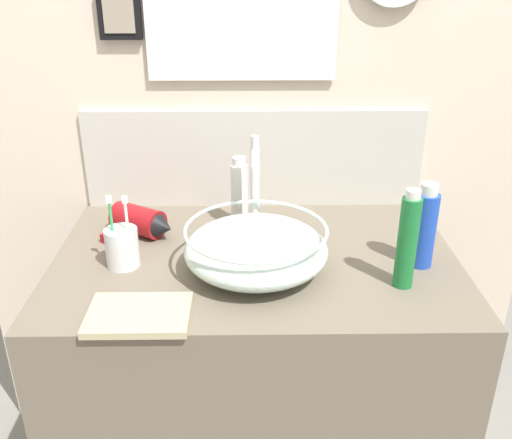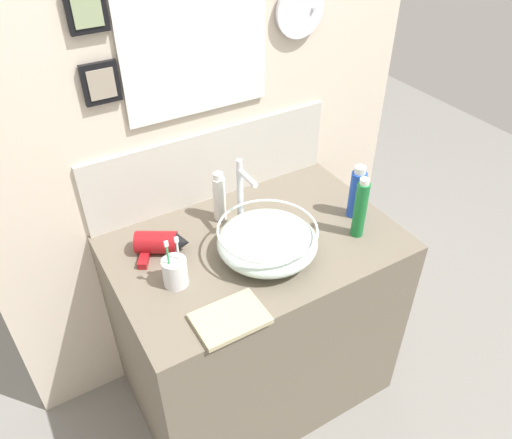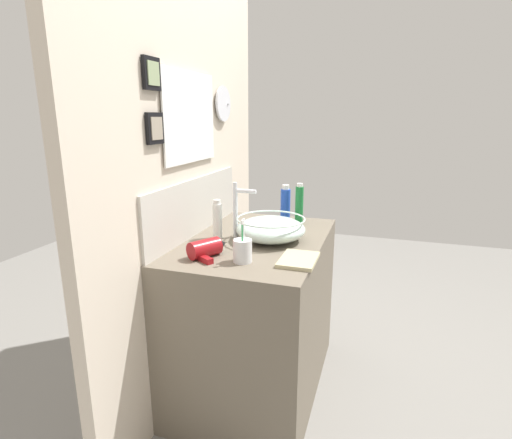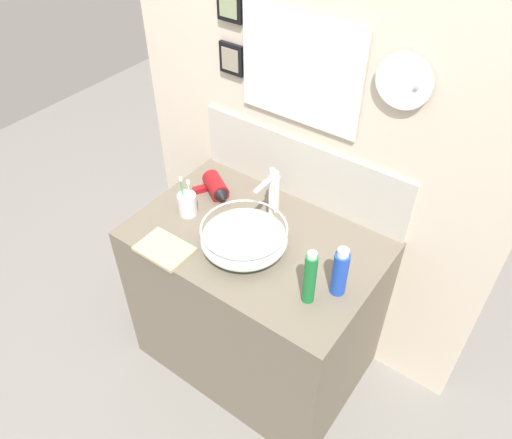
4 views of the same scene
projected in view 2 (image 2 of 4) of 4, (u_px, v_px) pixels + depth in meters
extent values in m
plane|color=gray|center=(256.00, 380.00, 2.26)|extent=(6.00, 6.00, 0.00)
cube|color=#6B6051|center=(256.00, 320.00, 2.01)|extent=(1.01, 0.66, 0.83)
cube|color=beige|center=(204.00, 102.00, 1.76)|extent=(1.70, 0.06, 2.42)
cube|color=beige|center=(212.00, 165.00, 1.89)|extent=(0.99, 0.02, 0.29)
cube|color=white|center=(196.00, 50.00, 1.60)|extent=(0.45, 0.01, 0.36)
cube|color=white|center=(196.00, 51.00, 1.60)|extent=(0.51, 0.01, 0.42)
cylinder|color=silver|center=(300.00, 10.00, 1.71)|extent=(0.19, 0.01, 0.19)
cylinder|color=silver|center=(309.00, 7.00, 1.74)|extent=(0.01, 0.06, 0.01)
cube|color=black|center=(86.00, 10.00, 1.37)|extent=(0.11, 0.02, 0.13)
cube|color=gray|center=(87.00, 10.00, 1.36)|extent=(0.08, 0.01, 0.09)
cube|color=black|center=(101.00, 83.00, 1.50)|extent=(0.11, 0.02, 0.13)
cube|color=gray|center=(102.00, 84.00, 1.49)|extent=(0.08, 0.01, 0.09)
ellipsoid|color=silver|center=(268.00, 241.00, 1.67)|extent=(0.34, 0.34, 0.11)
torus|color=silver|center=(269.00, 229.00, 1.64)|extent=(0.34, 0.34, 0.01)
torus|color=#B2B7BC|center=(268.00, 253.00, 1.70)|extent=(0.13, 0.13, 0.01)
cylinder|color=silver|center=(241.00, 198.00, 1.75)|extent=(0.02, 0.02, 0.25)
cylinder|color=silver|center=(248.00, 177.00, 1.65)|extent=(0.02, 0.11, 0.02)
cylinder|color=silver|center=(240.00, 164.00, 1.67)|extent=(0.02, 0.02, 0.03)
cylinder|color=maroon|center=(156.00, 242.00, 1.69)|extent=(0.16, 0.14, 0.08)
cone|color=black|center=(183.00, 242.00, 1.69)|extent=(0.07, 0.08, 0.07)
cube|color=maroon|center=(144.00, 258.00, 1.67)|extent=(0.07, 0.09, 0.02)
cylinder|color=silver|center=(175.00, 272.00, 1.57)|extent=(0.08, 0.08, 0.10)
cylinder|color=white|center=(179.00, 262.00, 1.55)|extent=(0.01, 0.01, 0.16)
cube|color=white|center=(176.00, 240.00, 1.50)|extent=(0.01, 0.01, 0.02)
cylinder|color=green|center=(169.00, 266.00, 1.53)|extent=(0.01, 0.01, 0.16)
cube|color=white|center=(166.00, 244.00, 1.48)|extent=(0.01, 0.01, 0.02)
cylinder|color=white|center=(219.00, 199.00, 1.81)|extent=(0.05, 0.05, 0.17)
cylinder|color=silver|center=(218.00, 176.00, 1.75)|extent=(0.04, 0.04, 0.02)
cylinder|color=#197233|center=(360.00, 210.00, 1.72)|extent=(0.04, 0.04, 0.22)
cylinder|color=silver|center=(365.00, 182.00, 1.65)|extent=(0.03, 0.03, 0.02)
cylinder|color=blue|center=(357.00, 194.00, 1.82)|extent=(0.06, 0.06, 0.18)
cylinder|color=silver|center=(360.00, 170.00, 1.76)|extent=(0.04, 0.04, 0.03)
cube|color=tan|center=(230.00, 318.00, 1.47)|extent=(0.21, 0.15, 0.02)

